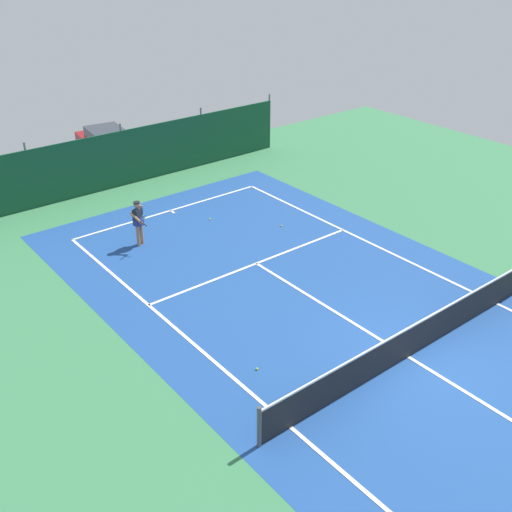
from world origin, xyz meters
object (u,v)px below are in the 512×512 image
object	(u,v)px
tennis_ball_by_sideline	(281,226)
parked_car	(107,146)
tennis_ball_near_player	(257,369)
tennis_ball_midcourt	(210,219)
tennis_net	(410,341)
tennis_player	(138,220)

from	to	relation	value
tennis_ball_by_sideline	parked_car	bearing A→B (deg)	100.30
tennis_ball_near_player	tennis_ball_by_sideline	world-z (taller)	same
tennis_ball_midcourt	parked_car	world-z (taller)	parked_car
tennis_net	tennis_ball_by_sideline	distance (m)	8.46
tennis_ball_midcourt	tennis_ball_by_sideline	xyz separation A→B (m)	(1.77, -2.16, 0.00)
tennis_net	tennis_ball_by_sideline	bearing A→B (deg)	72.67
tennis_net	parked_car	xyz separation A→B (m)	(0.62, 18.49, 0.33)
tennis_ball_midcourt	tennis_ball_near_player	bearing A→B (deg)	-117.12
tennis_player	tennis_ball_near_player	xyz separation A→B (m)	(-1.10, -8.01, -0.93)
tennis_net	tennis_player	bearing A→B (deg)	103.15
tennis_player	parked_car	world-z (taller)	parked_car
tennis_ball_near_player	tennis_ball_midcourt	xyz separation A→B (m)	(4.19, 8.18, 0.00)
tennis_net	tennis_ball_near_player	size ratio (longest dim) A/B	153.33
tennis_ball_midcourt	parked_car	xyz separation A→B (m)	(-0.13, 8.26, 0.81)
tennis_ball_by_sideline	parked_car	world-z (taller)	parked_car
tennis_net	tennis_ball_by_sideline	world-z (taller)	tennis_net
tennis_player	tennis_ball_by_sideline	bearing A→B (deg)	132.22
parked_car	tennis_net	bearing A→B (deg)	-84.73
tennis_ball_near_player	parked_car	distance (m)	16.96
tennis_player	parked_car	distance (m)	8.94
tennis_player	tennis_ball_midcourt	distance (m)	3.24
tennis_ball_by_sideline	parked_car	size ratio (longest dim) A/B	0.02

